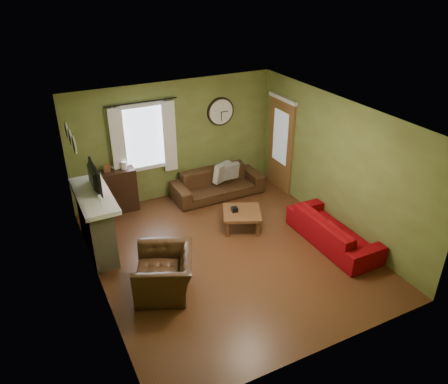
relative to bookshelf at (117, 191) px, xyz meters
name	(u,v)px	position (x,y,z in m)	size (l,w,h in m)	color
floor	(229,252)	(1.40, -2.41, -0.47)	(4.60, 5.20, 0.00)	#4E2A16
ceiling	(230,117)	(1.40, -2.41, 2.13)	(4.60, 5.20, 0.00)	white
wall_left	(93,222)	(-0.90, -2.41, 0.83)	(0.00, 5.20, 2.60)	olive
wall_right	(336,165)	(3.70, -2.41, 0.83)	(0.00, 5.20, 2.60)	olive
wall_back	(175,140)	(1.40, 0.19, 0.83)	(4.60, 0.00, 2.60)	olive
wall_front	(326,278)	(1.40, -5.01, 0.83)	(4.60, 0.00, 2.60)	olive
fireplace	(96,225)	(-0.70, -1.26, 0.08)	(0.40, 1.40, 1.10)	#978163
firebox	(109,234)	(-0.51, -1.26, -0.17)	(0.04, 0.60, 0.55)	black
mantel	(93,196)	(-0.67, -1.26, 0.67)	(0.58, 1.60, 0.08)	white
tv	(91,181)	(-0.65, -1.11, 0.88)	(0.60, 0.08, 0.35)	black
tv_screen	(95,177)	(-0.57, -1.11, 0.94)	(0.02, 0.62, 0.36)	#994C3F
medallion_left	(74,145)	(-0.88, -1.61, 1.78)	(0.28, 0.28, 0.03)	white
medallion_mid	(70,138)	(-0.88, -1.26, 1.78)	(0.28, 0.28, 0.03)	white
medallion_right	(67,131)	(-0.88, -0.91, 1.78)	(0.28, 0.28, 0.03)	white
window_pane	(143,137)	(0.70, 0.17, 1.03)	(1.00, 0.02, 1.30)	silver
curtain_rod	(141,102)	(0.70, 0.07, 1.80)	(0.03, 0.03, 1.50)	black
curtain_left	(118,145)	(0.15, 0.07, 0.98)	(0.28, 0.04, 1.55)	white
curtain_right	(170,137)	(1.25, 0.07, 0.98)	(0.28, 0.04, 1.55)	white
wall_clock	(221,112)	(2.50, 0.14, 1.33)	(0.64, 0.06, 0.64)	white
door	(281,145)	(3.67, -0.56, 0.58)	(0.05, 0.90, 2.10)	brown
bookshelf	(117,191)	(0.00, 0.00, 0.00)	(0.80, 0.34, 0.95)	black
book	(112,168)	(-0.02, 0.13, 0.49)	(0.16, 0.22, 0.02)	brown
sofa_brown	(217,183)	(2.19, -0.31, -0.18)	(2.04, 0.80, 0.60)	#382212
pillow_left	(222,172)	(2.31, -0.30, 0.08)	(0.44, 0.13, 0.44)	gray
pillow_right	(231,171)	(2.50, -0.34, 0.08)	(0.38, 0.11, 0.38)	gray
sofa_red	(333,230)	(3.29, -3.02, -0.18)	(1.99, 0.78, 0.58)	maroon
armchair	(165,273)	(0.02, -2.85, -0.13)	(1.04, 0.91, 0.68)	#382212
coffee_table	(242,220)	(2.01, -1.79, -0.28)	(0.72, 0.72, 0.39)	brown
tissue_box	(234,211)	(1.88, -1.72, -0.07)	(0.12, 0.12, 0.09)	black
wine_glass_a	(101,203)	(-0.65, -1.85, 0.81)	(0.07, 0.07, 0.21)	white
wine_glass_b	(100,200)	(-0.65, -1.73, 0.80)	(0.07, 0.07, 0.19)	white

